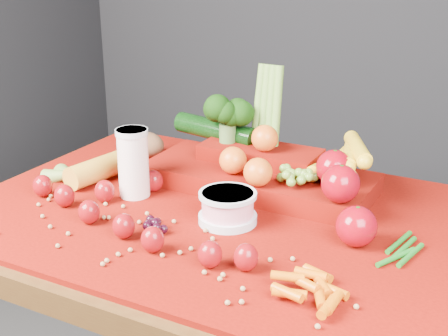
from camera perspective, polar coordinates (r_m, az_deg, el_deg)
The scene contains 12 objects.
table at distance 1.37m, azimuth -0.40°, elevation -7.92°, with size 1.10×0.80×0.75m.
red_cloth at distance 1.32m, azimuth -0.41°, elevation -4.08°, with size 1.05×0.75×0.01m, color #730A03.
milk_glass at distance 1.38m, azimuth -8.31°, elevation 0.69°, with size 0.07×0.07×0.15m.
yogurt_bowl at distance 1.25m, azimuth 0.34°, elevation -3.53°, with size 0.12×0.12×0.07m.
strawberry_scatter at distance 1.28m, azimuth -9.26°, elevation -3.60°, with size 0.58×0.28×0.05m.
dark_grape_cluster at distance 1.23m, azimuth -6.21°, elevation -5.25°, with size 0.06×0.05×0.03m, color black, non-canonical shape.
soybean_scatter at distance 1.16m, azimuth -5.13°, elevation -7.24°, with size 0.84×0.24×0.01m, color #B0804B, non-canonical shape.
corn_ear at distance 1.50m, azimuth -13.07°, elevation -0.44°, with size 0.21×0.25×0.06m.
potato at distance 1.63m, azimuth -7.08°, elevation 2.14°, with size 0.10×0.07×0.07m, color #513523.
baby_carrot_pile at distance 1.03m, azimuth 8.21°, elevation -10.52°, with size 0.17×0.17×0.03m, color #CB5807, non-canonical shape.
green_bean_pile at distance 1.19m, azimuth 16.28°, elevation -7.33°, with size 0.14×0.12×0.01m, color #166217, non-canonical shape.
produce_mound at distance 1.41m, azimuth 4.26°, elevation 0.26°, with size 0.60×0.37×0.27m.
Camera 1 is at (0.57, -1.06, 1.31)m, focal length 50.00 mm.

